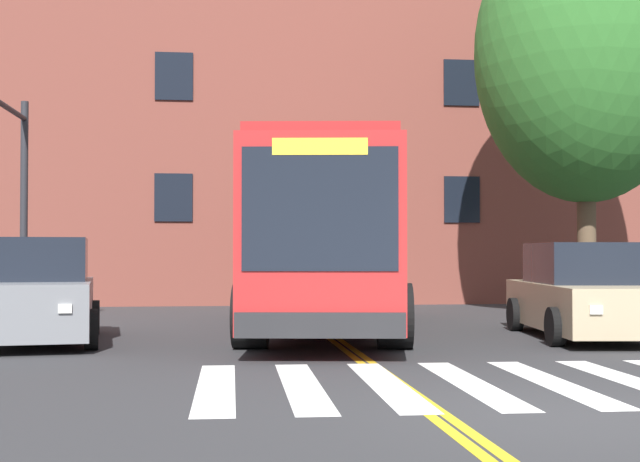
# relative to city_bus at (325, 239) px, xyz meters

# --- Properties ---
(ground_plane) EXTENTS (120.00, 120.00, 0.00)m
(ground_plane) POSITION_rel_city_bus_xyz_m (1.35, -9.48, -1.84)
(ground_plane) COLOR #303033
(crosswalk) EXTENTS (8.57, 4.10, 0.01)m
(crosswalk) POSITION_rel_city_bus_xyz_m (1.86, -7.26, -1.84)
(crosswalk) COLOR white
(crosswalk) RESTS_ON ground
(lane_line_yellow_inner) EXTENTS (0.12, 36.00, 0.01)m
(lane_line_yellow_inner) POSITION_rel_city_bus_xyz_m (-0.12, 6.74, -1.84)
(lane_line_yellow_inner) COLOR gold
(lane_line_yellow_inner) RESTS_ON ground
(lane_line_yellow_outer) EXTENTS (0.12, 36.00, 0.01)m
(lane_line_yellow_outer) POSITION_rel_city_bus_xyz_m (0.04, 6.74, -1.84)
(lane_line_yellow_outer) COLOR gold
(lane_line_yellow_outer) RESTS_ON ground
(city_bus) EXTENTS (3.94, 10.76, 3.46)m
(city_bus) POSITION_rel_city_bus_xyz_m (0.00, 0.00, 0.00)
(city_bus) COLOR #B22323
(city_bus) RESTS_ON ground
(car_grey_near_lane) EXTENTS (2.43, 4.50, 1.82)m
(car_grey_near_lane) POSITION_rel_city_bus_xyz_m (-5.23, -1.73, -1.02)
(car_grey_near_lane) COLOR slate
(car_grey_near_lane) RESTS_ON ground
(car_tan_far_lane) EXTENTS (2.48, 4.98, 1.75)m
(car_tan_far_lane) POSITION_rel_city_bus_xyz_m (4.55, -1.94, -1.05)
(car_tan_far_lane) COLOR tan
(car_tan_far_lane) RESTS_ON ground
(traffic_light_far_corner) EXTENTS (0.34, 3.55, 4.80)m
(traffic_light_far_corner) POSITION_rel_city_bus_xyz_m (-6.28, 0.40, 1.42)
(traffic_light_far_corner) COLOR #28282D
(traffic_light_far_corner) RESTS_ON ground
(street_tree_curbside_large) EXTENTS (7.39, 7.49, 10.11)m
(street_tree_curbside_large) POSITION_rel_city_bus_xyz_m (6.76, 3.04, 4.58)
(street_tree_curbside_large) COLOR brown
(street_tree_curbside_large) RESTS_ON ground
(building_facade) EXTENTS (32.31, 9.40, 12.67)m
(building_facade) POSITION_rel_city_bus_xyz_m (0.89, 13.17, 4.50)
(building_facade) COLOR brown
(building_facade) RESTS_ON ground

